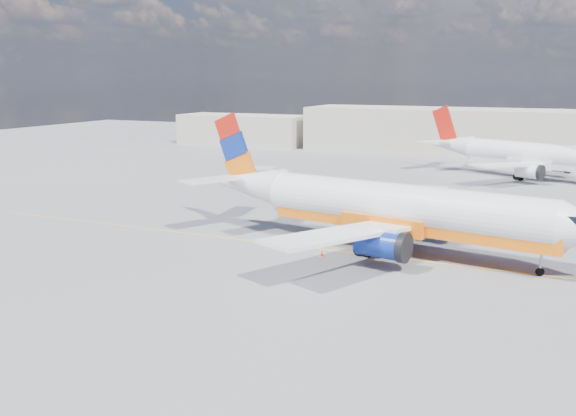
% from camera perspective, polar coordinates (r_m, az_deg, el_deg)
% --- Properties ---
extents(ground, '(240.00, 240.00, 0.00)m').
position_cam_1_polar(ground, '(49.44, 2.39, -4.60)').
color(ground, slate).
rests_on(ground, ground).
extents(taxi_line, '(70.00, 0.15, 0.01)m').
position_cam_1_polar(taxi_line, '(52.13, 3.63, -3.75)').
color(taxi_line, yellow).
rests_on(taxi_line, ground).
extents(terminal_main, '(70.00, 14.00, 8.00)m').
position_cam_1_polar(terminal_main, '(120.10, 18.38, 6.39)').
color(terminal_main, '#BAB2A0').
rests_on(terminal_main, ground).
extents(terminal_annex, '(26.00, 10.00, 6.00)m').
position_cam_1_polar(terminal_annex, '(132.34, -3.98, 6.96)').
color(terminal_annex, '#BAB2A0').
rests_on(terminal_annex, ground).
extents(main_jet, '(35.27, 27.41, 10.65)m').
position_cam_1_polar(main_jet, '(51.53, 9.09, 0.00)').
color(main_jet, white).
rests_on(main_jet, ground).
extents(second_jet, '(31.23, 23.62, 9.54)m').
position_cam_1_polar(second_jet, '(93.31, 21.02, 4.35)').
color(second_jet, white).
rests_on(second_jet, ground).
extents(traffic_cone, '(0.34, 0.34, 0.48)m').
position_cam_1_polar(traffic_cone, '(50.19, 3.03, -4.08)').
color(traffic_cone, white).
rests_on(traffic_cone, ground).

